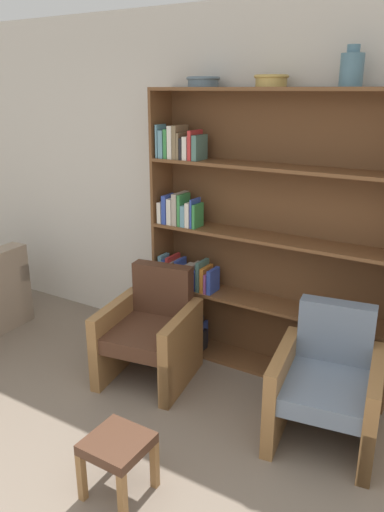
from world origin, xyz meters
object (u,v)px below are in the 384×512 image
at_px(bookshelf, 248,241).
at_px(armchair_leather, 151,331).
at_px(bowl_cream, 203,81).
at_px(bowl_olive, 271,80).
at_px(armchair_cushioned, 327,384).
at_px(vase_tall, 352,69).
at_px(footstool, 118,450).

distance_m(bookshelf, armchair_leather, 1.02).
height_order(bowl_cream, bowl_olive, bowl_olive).
xyz_separation_m(bowl_cream, armchair_cushioned, (1.25, -0.55, -1.82)).
xyz_separation_m(bowl_olive, armchair_cushioned, (0.72, -0.55, -1.83)).
distance_m(vase_tall, armchair_leather, 2.30).
bearing_deg(bowl_cream, vase_tall, -0.00).
bearing_deg(footstool, armchair_cushioned, 53.34).
bearing_deg(bowl_olive, vase_tall, 0.00).
height_order(bowl_olive, armchair_leather, bowl_olive).
xyz_separation_m(bowl_olive, footstool, (-0.09, -1.64, -1.91)).
xyz_separation_m(bookshelf, armchair_cushioned, (0.86, -0.58, -0.66)).
height_order(bowl_olive, armchair_cushioned, bowl_olive).
distance_m(bowl_cream, footstool, 2.56).
bearing_deg(armchair_cushioned, armchair_leather, -8.91).
xyz_separation_m(bowl_cream, armchair_leather, (-0.13, -0.55, -1.82)).
relative_size(bowl_cream, footstool, 0.70).
distance_m(vase_tall, footstool, 2.64).
bearing_deg(bowl_cream, armchair_cushioned, -23.91).
height_order(bookshelf, bowl_olive, bowl_olive).
distance_m(armchair_leather, armchair_cushioned, 1.37).
height_order(vase_tall, armchair_leather, vase_tall).
height_order(bowl_cream, footstool, bowl_cream).
relative_size(bookshelf, bowl_cream, 8.68).
bearing_deg(bookshelf, footstool, -88.37).
height_order(bookshelf, armchair_leather, bookshelf).
distance_m(bookshelf, armchair_cushioned, 1.23).
bearing_deg(armchair_cushioned, vase_tall, -80.58).
xyz_separation_m(armchair_leather, armchair_cushioned, (1.37, 0.00, 0.00)).
bearing_deg(bowl_olive, bookshelf, 170.32).
bearing_deg(bowl_cream, footstool, -74.98).
bearing_deg(armchair_cushioned, bowl_olive, -46.65).
xyz_separation_m(vase_tall, footstool, (-0.63, -1.64, -1.98)).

